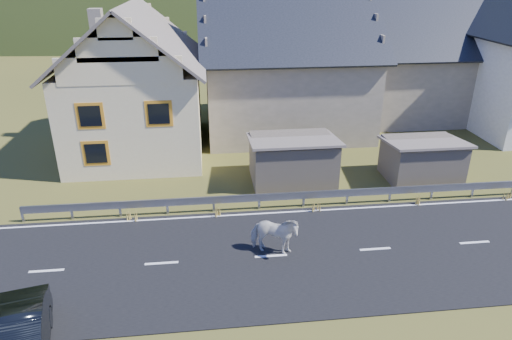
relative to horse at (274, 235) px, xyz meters
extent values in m
plane|color=#3A3E18|center=(3.87, -0.19, -0.82)|extent=(160.00, 160.00, 0.00)
cube|color=black|center=(3.87, -0.19, -0.80)|extent=(60.00, 7.00, 0.04)
cube|color=silver|center=(3.87, -0.19, -0.78)|extent=(60.00, 6.60, 0.01)
cube|color=#93969B|center=(3.87, 3.49, -0.24)|extent=(28.00, 0.08, 0.34)
cube|color=#93969B|center=(-10.13, 3.51, -0.47)|extent=(0.10, 0.06, 0.70)
cube|color=#93969B|center=(-8.13, 3.51, -0.47)|extent=(0.10, 0.06, 0.70)
cube|color=#93969B|center=(-6.13, 3.51, -0.47)|extent=(0.10, 0.06, 0.70)
cube|color=#93969B|center=(-4.13, 3.51, -0.47)|extent=(0.10, 0.06, 0.70)
cube|color=#93969B|center=(-2.13, 3.51, -0.47)|extent=(0.10, 0.06, 0.70)
cube|color=#93969B|center=(-0.13, 3.51, -0.47)|extent=(0.10, 0.06, 0.70)
cube|color=#93969B|center=(1.87, 3.51, -0.47)|extent=(0.10, 0.06, 0.70)
cube|color=#93969B|center=(3.87, 3.51, -0.47)|extent=(0.10, 0.06, 0.70)
cube|color=#93969B|center=(5.87, 3.51, -0.47)|extent=(0.10, 0.06, 0.70)
cube|color=#93969B|center=(7.87, 3.51, -0.47)|extent=(0.10, 0.06, 0.70)
cube|color=#93969B|center=(9.87, 3.51, -0.47)|extent=(0.10, 0.06, 0.70)
cube|color=brown|center=(1.87, 6.31, 0.28)|extent=(4.30, 3.30, 2.40)
cube|color=brown|center=(8.37, 5.81, 0.18)|extent=(3.80, 2.90, 2.20)
cube|color=#F7E3AC|center=(-6.13, 11.81, 1.68)|extent=(7.00, 9.00, 5.00)
cube|color=orange|center=(-7.73, 7.31, 2.58)|extent=(1.30, 0.12, 1.30)
cube|color=orange|center=(-4.53, 7.31, 2.58)|extent=(1.30, 0.12, 1.30)
cube|color=orange|center=(-7.73, 7.31, 0.68)|extent=(1.30, 0.12, 1.30)
cube|color=gray|center=(-8.13, 13.31, 5.74)|extent=(0.70, 0.70, 2.40)
cube|color=gray|center=(2.87, 14.81, 1.68)|extent=(10.00, 9.00, 5.00)
cube|color=gray|center=(12.87, 16.81, 1.48)|extent=(9.00, 8.00, 4.60)
ellipsoid|color=#273614|center=(8.87, 179.81, -20.82)|extent=(440.00, 280.00, 260.00)
imported|color=beige|center=(0.00, 0.00, 0.00)|extent=(1.41, 2.03, 1.57)
camera|label=1|loc=(-2.28, -14.17, 8.99)|focal=32.00mm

